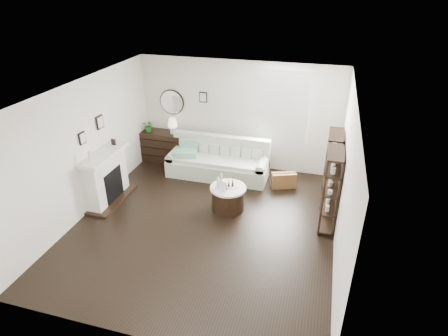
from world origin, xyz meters
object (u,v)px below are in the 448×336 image
(drum_table, at_px, (228,198))
(sofa, at_px, (218,163))
(pedestal_table, at_px, (225,189))
(dresser, at_px, (162,146))

(drum_table, bearing_deg, sofa, 114.12)
(sofa, bearing_deg, drum_table, -65.88)
(sofa, xyz_separation_m, pedestal_table, (0.56, -1.41, 0.15))
(pedestal_table, bearing_deg, sofa, 111.55)
(dresser, relative_size, pedestal_table, 2.37)
(sofa, relative_size, pedestal_table, 4.77)
(sofa, distance_m, dresser, 1.73)
(pedestal_table, bearing_deg, drum_table, 1.24)
(dresser, xyz_separation_m, drum_table, (2.31, -1.80, -0.14))
(drum_table, relative_size, pedestal_table, 1.48)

